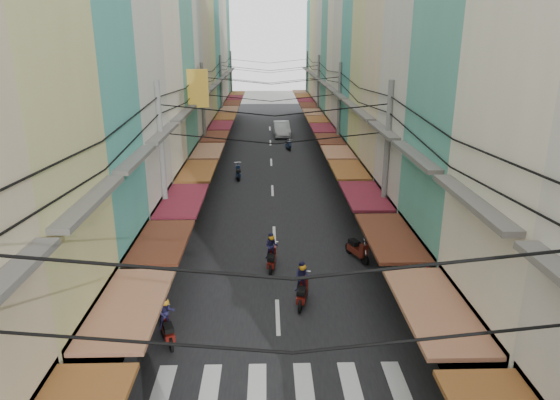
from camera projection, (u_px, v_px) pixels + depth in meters
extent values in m
plane|color=slate|center=(277.00, 291.00, 20.39)|extent=(160.00, 160.00, 0.00)
cube|color=black|center=(271.00, 168.00, 39.39)|extent=(10.00, 80.00, 0.02)
cube|color=gray|center=(189.00, 169.00, 39.22)|extent=(3.00, 80.00, 0.06)
cube|color=gray|center=(353.00, 168.00, 39.55)|extent=(3.00, 80.00, 0.06)
cube|color=silver|center=(161.00, 391.00, 14.59)|extent=(0.55, 2.40, 0.01)
cube|color=silver|center=(209.00, 390.00, 14.63)|extent=(0.55, 2.40, 0.01)
cube|color=silver|center=(257.00, 389.00, 14.67)|extent=(0.55, 2.40, 0.01)
cube|color=silver|center=(304.00, 388.00, 14.70)|extent=(0.55, 2.40, 0.01)
cube|color=silver|center=(352.00, 388.00, 14.74)|extent=(0.55, 2.40, 0.01)
cube|color=silver|center=(399.00, 387.00, 14.77)|extent=(0.55, 2.40, 0.01)
cube|color=black|center=(79.00, 352.00, 13.80)|extent=(1.20, 4.52, 3.20)
cube|color=#976045|center=(129.00, 306.00, 13.40)|extent=(1.80, 4.33, 0.12)
cube|color=#595651|center=(91.00, 201.00, 12.45)|extent=(0.50, 4.23, 0.15)
cube|color=teal|center=(20.00, 46.00, 15.52)|extent=(6.00, 4.30, 19.25)
cube|color=black|center=(123.00, 277.00, 18.07)|extent=(1.20, 4.13, 3.20)
cube|color=#582919|center=(162.00, 241.00, 17.68)|extent=(1.80, 3.96, 0.12)
cube|color=#595651|center=(136.00, 159.00, 16.73)|extent=(0.50, 3.87, 0.15)
cube|color=beige|center=(73.00, 22.00, 19.74)|extent=(6.00, 5.14, 20.93)
cube|color=black|center=(152.00, 229.00, 22.56)|extent=(1.20, 4.94, 3.20)
cube|color=maroon|center=(183.00, 200.00, 22.16)|extent=(1.80, 4.73, 0.12)
cube|color=#595651|center=(163.00, 133.00, 21.21)|extent=(0.50, 4.63, 0.15)
cube|color=beige|center=(114.00, 62.00, 25.08)|extent=(6.00, 4.95, 17.43)
cube|color=black|center=(172.00, 196.00, 27.35)|extent=(1.20, 4.75, 3.20)
cube|color=brown|center=(198.00, 171.00, 26.96)|extent=(1.80, 4.56, 0.12)
cube|color=#595651|center=(182.00, 115.00, 26.01)|extent=(0.50, 4.46, 0.15)
cube|color=teal|center=(139.00, 67.00, 29.98)|extent=(6.00, 4.99, 16.32)
cube|color=black|center=(186.00, 172.00, 32.08)|extent=(1.20, 4.80, 3.20)
cube|color=#976045|center=(208.00, 151.00, 31.68)|extent=(1.80, 4.60, 0.12)
cube|color=#595651|center=(195.00, 103.00, 30.73)|extent=(0.50, 4.50, 0.15)
cube|color=#BCB7AC|center=(152.00, 13.00, 33.54)|extent=(6.00, 4.65, 22.87)
cube|color=black|center=(196.00, 155.00, 36.66)|extent=(1.20, 4.46, 3.20)
cube|color=#582919|center=(215.00, 137.00, 36.26)|extent=(1.80, 4.27, 0.12)
cube|color=#595651|center=(204.00, 95.00, 35.31)|extent=(0.50, 4.18, 0.15)
cube|color=#C9B48D|center=(167.00, 32.00, 38.42)|extent=(6.00, 4.89, 20.58)
cube|color=black|center=(203.00, 142.00, 41.19)|extent=(1.20, 4.70, 3.20)
cube|color=maroon|center=(221.00, 125.00, 40.79)|extent=(1.80, 4.50, 0.12)
cube|color=#595651|center=(211.00, 88.00, 39.84)|extent=(0.50, 4.40, 0.15)
cube|color=#C1BD78|center=(178.00, 45.00, 43.23)|extent=(6.00, 4.52, 18.44)
cube|color=black|center=(209.00, 132.00, 45.66)|extent=(1.20, 4.34, 3.20)
cube|color=brown|center=(225.00, 117.00, 45.26)|extent=(1.80, 4.16, 0.12)
cube|color=#595651|center=(217.00, 83.00, 44.31)|extent=(0.50, 4.07, 0.15)
cube|color=teal|center=(186.00, 32.00, 47.50)|extent=(6.00, 5.20, 20.63)
cube|color=black|center=(215.00, 123.00, 50.27)|extent=(1.20, 4.99, 3.20)
cube|color=#976045|center=(229.00, 109.00, 49.88)|extent=(1.80, 4.78, 0.12)
cube|color=#595651|center=(222.00, 79.00, 48.93)|extent=(0.50, 4.68, 0.15)
cube|color=beige|center=(192.00, 17.00, 51.84)|extent=(6.00, 4.94, 23.70)
cube|color=black|center=(219.00, 116.00, 55.09)|extent=(1.20, 4.74, 3.20)
cube|color=#582919|center=(232.00, 103.00, 54.69)|extent=(1.80, 4.55, 0.12)
cube|color=#595651|center=(226.00, 75.00, 53.74)|extent=(0.50, 4.45, 0.15)
cube|color=beige|center=(199.00, 31.00, 56.94)|extent=(6.00, 4.96, 21.12)
cube|color=black|center=(223.00, 110.00, 59.79)|extent=(1.20, 4.76, 3.20)
cube|color=maroon|center=(235.00, 98.00, 59.39)|extent=(1.80, 4.56, 0.12)
cube|color=#595651|center=(229.00, 72.00, 58.44)|extent=(0.50, 4.46, 0.15)
cube|color=teal|center=(204.00, 37.00, 61.88)|extent=(6.00, 5.04, 19.90)
cube|color=black|center=(226.00, 104.00, 64.54)|extent=(1.20, 4.84, 3.20)
cube|color=brown|center=(237.00, 93.00, 64.14)|extent=(1.80, 4.64, 0.12)
cube|color=#595651|center=(232.00, 69.00, 63.19)|extent=(0.50, 4.54, 0.15)
cube|color=brown|center=(198.00, 88.00, 29.50)|extent=(1.20, 0.40, 2.20)
cube|color=black|center=(483.00, 351.00, 13.81)|extent=(1.20, 4.78, 3.20)
cube|color=#976045|center=(434.00, 308.00, 13.34)|extent=(1.80, 4.58, 0.12)
cube|color=#595651|center=(472.00, 201.00, 12.42)|extent=(0.50, 4.48, 0.15)
cube|color=teal|center=(514.00, 110.00, 16.78)|extent=(6.00, 5.03, 15.08)
cube|color=black|center=(427.00, 271.00, 18.56)|extent=(1.20, 4.83, 3.20)
cube|color=#582919|center=(390.00, 237.00, 18.09)|extent=(1.80, 4.63, 0.12)
cube|color=#595651|center=(415.00, 156.00, 17.17)|extent=(0.50, 4.53, 0.15)
cube|color=#BCB7AC|center=(469.00, 13.00, 20.42)|extent=(6.00, 4.79, 21.66)
cube|color=black|center=(395.00, 224.00, 23.23)|extent=(1.20, 4.60, 3.20)
cube|color=maroon|center=(365.00, 196.00, 22.76)|extent=(1.80, 4.41, 0.12)
cube|color=#595651|center=(383.00, 130.00, 21.84)|extent=(0.50, 4.31, 0.15)
cube|color=#C9B48D|center=(432.00, 27.00, 24.99)|extent=(6.00, 4.52, 20.74)
cube|color=black|center=(374.00, 194.00, 27.66)|extent=(1.20, 4.34, 3.20)
cube|color=brown|center=(349.00, 170.00, 27.18)|extent=(1.80, 4.16, 0.12)
cube|color=#595651|center=(363.00, 115.00, 26.26)|extent=(0.50, 4.07, 0.15)
cube|color=#C1BD78|center=(404.00, 86.00, 30.12)|extent=(6.00, 4.12, 14.13)
cube|color=black|center=(360.00, 174.00, 31.76)|extent=(1.20, 3.96, 3.20)
cube|color=#976045|center=(338.00, 152.00, 31.29)|extent=(1.80, 3.79, 0.12)
cube|color=#595651|center=(350.00, 104.00, 30.37)|extent=(0.50, 3.71, 0.15)
cube|color=teal|center=(390.00, 53.00, 33.62)|extent=(6.00, 4.40, 17.68)
cube|color=black|center=(350.00, 158.00, 35.81)|extent=(1.20, 4.23, 3.20)
cube|color=#582919|center=(330.00, 139.00, 35.34)|extent=(1.80, 4.05, 0.12)
cube|color=#595651|center=(340.00, 96.00, 34.42)|extent=(0.50, 3.96, 0.15)
cube|color=beige|center=(378.00, 17.00, 37.15)|extent=(6.00, 4.64, 22.59)
cube|color=black|center=(341.00, 145.00, 40.11)|extent=(1.20, 4.45, 3.20)
cube|color=maroon|center=(323.00, 128.00, 39.63)|extent=(1.80, 4.26, 0.12)
cube|color=#595651|center=(332.00, 90.00, 38.72)|extent=(0.50, 4.17, 0.15)
cube|color=beige|center=(366.00, 28.00, 41.46)|extent=(6.00, 4.00, 21.25)
cube|color=black|center=(334.00, 135.00, 44.21)|extent=(1.20, 3.84, 3.20)
cube|color=brown|center=(317.00, 120.00, 43.74)|extent=(1.80, 3.68, 0.12)
cube|color=#595651|center=(326.00, 85.00, 42.82)|extent=(0.50, 3.60, 0.15)
cube|color=teal|center=(357.00, 22.00, 45.58)|extent=(6.00, 5.01, 22.33)
cube|color=black|center=(328.00, 127.00, 48.49)|extent=(1.20, 4.81, 3.20)
cube|color=#976045|center=(313.00, 112.00, 48.02)|extent=(1.80, 4.61, 0.12)
cube|color=#595651|center=(320.00, 80.00, 47.10)|extent=(0.50, 4.51, 0.15)
cube|color=#BCB7AC|center=(348.00, 37.00, 50.74)|extent=(6.00, 5.00, 19.71)
cube|color=black|center=(322.00, 119.00, 53.24)|extent=(1.20, 4.80, 3.20)
cube|color=#582919|center=(309.00, 105.00, 52.77)|extent=(1.80, 4.60, 0.12)
cube|color=#595651|center=(315.00, 76.00, 51.85)|extent=(0.50, 4.50, 0.15)
cube|color=#C9B48D|center=(341.00, 51.00, 55.61)|extent=(6.00, 4.32, 16.86)
cube|color=black|center=(318.00, 112.00, 57.67)|extent=(1.20, 4.15, 3.20)
cube|color=maroon|center=(305.00, 100.00, 57.20)|extent=(1.80, 3.97, 0.12)
cube|color=#595651|center=(311.00, 73.00, 56.28)|extent=(0.50, 3.89, 0.15)
cube|color=#C1BD78|center=(336.00, 36.00, 59.23)|extent=(6.00, 4.33, 19.96)
cube|color=black|center=(315.00, 107.00, 61.78)|extent=(1.20, 4.16, 3.20)
cube|color=brown|center=(303.00, 96.00, 61.31)|extent=(1.80, 3.99, 0.12)
cube|color=#595651|center=(308.00, 71.00, 60.39)|extent=(0.50, 3.90, 0.15)
cube|color=teal|center=(331.00, 59.00, 64.48)|extent=(6.00, 4.88, 14.34)
cube|color=black|center=(311.00, 103.00, 66.15)|extent=(1.20, 4.68, 3.20)
cube|color=#976045|center=(300.00, 92.00, 65.68)|extent=(1.80, 4.49, 0.12)
cube|color=#595651|center=(305.00, 68.00, 64.76)|extent=(0.50, 4.39, 0.15)
cylinder|color=slate|center=(163.00, 176.00, 21.84)|extent=(0.26, 0.26, 8.20)
cylinder|color=slate|center=(385.00, 174.00, 22.09)|extent=(0.26, 0.26, 8.20)
cylinder|color=slate|center=(204.00, 121.00, 36.09)|extent=(0.26, 0.26, 8.20)
cylinder|color=slate|center=(339.00, 120.00, 36.34)|extent=(0.26, 0.26, 8.20)
cylinder|color=slate|center=(221.00, 97.00, 50.34)|extent=(0.26, 0.26, 8.20)
cylinder|color=slate|center=(318.00, 97.00, 50.59)|extent=(0.26, 0.26, 8.20)
cylinder|color=slate|center=(231.00, 84.00, 64.59)|extent=(0.26, 0.26, 8.20)
cylinder|color=slate|center=(307.00, 84.00, 64.84)|extent=(0.26, 0.26, 8.20)
imported|color=silver|center=(282.00, 136.00, 52.29)|extent=(5.42, 2.28, 1.89)
imported|color=black|center=(439.00, 265.00, 22.73)|extent=(1.66, 1.08, 1.07)
cylinder|color=black|center=(171.00, 325.00, 17.52)|extent=(0.09, 0.49, 0.49)
cylinder|color=black|center=(164.00, 346.00, 16.37)|extent=(0.09, 0.49, 0.49)
cube|color=maroon|center=(168.00, 331.00, 16.90)|extent=(0.32, 1.08, 0.26)
cube|color=black|center=(166.00, 328.00, 16.59)|extent=(0.30, 0.51, 0.17)
cube|color=maroon|center=(170.00, 318.00, 17.32)|extent=(0.28, 0.26, 0.51)
imported|color=#201E46|center=(167.00, 328.00, 16.86)|extent=(0.49, 0.35, 1.24)
sphere|color=orange|center=(165.00, 304.00, 16.57)|extent=(0.26, 0.26, 0.26)
cylinder|color=black|center=(272.00, 258.00, 22.81)|extent=(0.10, 0.49, 0.49)
cylinder|color=black|center=(272.00, 270.00, 21.63)|extent=(0.10, 0.49, 0.49)
cube|color=maroon|center=(272.00, 261.00, 22.17)|extent=(0.32, 1.09, 0.27)
cube|color=black|center=(272.00, 258.00, 21.86)|extent=(0.30, 0.52, 0.17)
cube|color=maroon|center=(272.00, 252.00, 22.60)|extent=(0.29, 0.27, 0.52)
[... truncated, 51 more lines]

